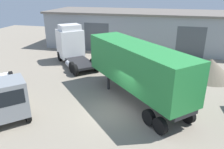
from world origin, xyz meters
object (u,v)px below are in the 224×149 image
at_px(container_trailer_green, 137,66).
at_px(flatbed_truck_grey, 3,95).
at_px(tractor_unit_white, 72,45).
at_px(gravel_pile, 210,68).

distance_m(container_trailer_green, flatbed_truck_grey, 8.91).
bearing_deg(tractor_unit_white, flatbed_truck_grey, 138.40).
xyz_separation_m(flatbed_truck_grey, gravel_pile, (13.79, 9.76, -0.37)).
bearing_deg(tractor_unit_white, gravel_pile, -137.32).
height_order(container_trailer_green, gravel_pile, container_trailer_green).
xyz_separation_m(tractor_unit_white, container_trailer_green, (8.09, -7.12, 0.69)).
bearing_deg(gravel_pile, tractor_unit_white, 175.09).
relative_size(container_trailer_green, gravel_pile, 2.05).
bearing_deg(flatbed_truck_grey, gravel_pile, 80.27).
height_order(tractor_unit_white, container_trailer_green, container_trailer_green).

